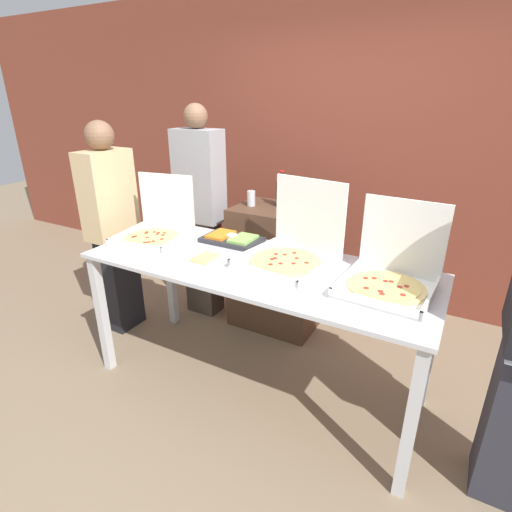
% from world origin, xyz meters
% --- Properties ---
extents(ground_plane, '(16.00, 16.00, 0.00)m').
position_xyz_m(ground_plane, '(0.00, 0.00, 0.00)').
color(ground_plane, '#847056').
extents(brick_wall_behind, '(10.00, 0.06, 2.80)m').
position_xyz_m(brick_wall_behind, '(0.00, 1.70, 1.40)').
color(brick_wall_behind, brown).
rests_on(brick_wall_behind, ground_plane).
extents(buffet_table, '(2.17, 0.83, 0.92)m').
position_xyz_m(buffet_table, '(0.00, 0.00, 0.80)').
color(buffet_table, silver).
rests_on(buffet_table, ground_plane).
extents(pizza_box_near_left, '(0.48, 0.50, 0.45)m').
position_xyz_m(pizza_box_near_left, '(0.78, 0.05, 1.00)').
color(pizza_box_near_left, white).
rests_on(pizza_box_near_left, buffet_table).
extents(pizza_box_near_right, '(0.50, 0.52, 0.43)m').
position_xyz_m(pizza_box_near_right, '(-0.84, 0.04, 0.99)').
color(pizza_box_near_right, white).
rests_on(pizza_box_near_right, buffet_table).
extents(pizza_box_far_left, '(0.57, 0.58, 0.49)m').
position_xyz_m(pizza_box_far_left, '(0.18, 0.12, 1.00)').
color(pizza_box_far_left, white).
rests_on(pizza_box_far_left, buffet_table).
extents(paper_plate_front_right, '(0.23, 0.23, 0.03)m').
position_xyz_m(paper_plate_front_right, '(-0.30, -0.11, 0.93)').
color(paper_plate_front_right, white).
rests_on(paper_plate_front_right, buffet_table).
extents(veggie_tray, '(0.41, 0.25, 0.05)m').
position_xyz_m(veggie_tray, '(-0.34, 0.25, 0.94)').
color(veggie_tray, '#28282D').
rests_on(veggie_tray, buffet_table).
extents(sideboard_podium, '(0.71, 0.51, 1.04)m').
position_xyz_m(sideboard_podium, '(-0.24, 0.81, 0.52)').
color(sideboard_podium, '#4C3323').
rests_on(sideboard_podium, ground_plane).
extents(soda_bottle, '(0.09, 0.09, 0.29)m').
position_xyz_m(soda_bottle, '(-0.25, 0.88, 1.16)').
color(soda_bottle, black).
rests_on(soda_bottle, sideboard_podium).
extents(soda_can_silver, '(0.07, 0.07, 0.12)m').
position_xyz_m(soda_can_silver, '(-0.47, 0.77, 1.10)').
color(soda_can_silver, silver).
rests_on(soda_can_silver, sideboard_podium).
extents(soda_can_colored, '(0.07, 0.07, 0.12)m').
position_xyz_m(soda_can_colored, '(-0.01, 0.61, 1.10)').
color(soda_can_colored, red).
rests_on(soda_can_colored, sideboard_podium).
extents(person_guest_cap, '(0.40, 0.22, 1.82)m').
position_xyz_m(person_guest_cap, '(-0.92, 0.68, 0.95)').
color(person_guest_cap, '#473D33').
rests_on(person_guest_cap, ground_plane).
extents(person_guest_plaid, '(0.22, 0.40, 1.71)m').
position_xyz_m(person_guest_plaid, '(-1.38, 0.12, 0.90)').
color(person_guest_plaid, black).
rests_on(person_guest_plaid, ground_plane).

